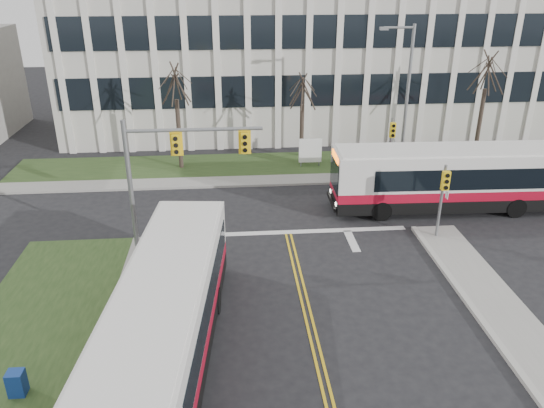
{
  "coord_description": "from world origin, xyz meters",
  "views": [
    {
      "loc": [
        -2.76,
        -15.41,
        12.1
      ],
      "look_at": [
        -0.88,
        7.27,
        2.0
      ],
      "focal_mm": 35.0,
      "sensor_mm": 36.0,
      "label": 1
    }
  ],
  "objects_px": {
    "streetlight": "(405,93)",
    "bus_main": "(166,326)",
    "bus_cross": "(451,180)",
    "directory_sign": "(310,151)",
    "newspaper_box_blue": "(17,385)"
  },
  "relations": [
    {
      "from": "streetlight",
      "to": "bus_cross",
      "type": "relative_size",
      "value": 0.72
    },
    {
      "from": "directory_sign",
      "to": "bus_cross",
      "type": "relative_size",
      "value": 0.16
    },
    {
      "from": "streetlight",
      "to": "bus_main",
      "type": "bearing_deg",
      "value": -126.71
    },
    {
      "from": "streetlight",
      "to": "bus_main",
      "type": "distance_m",
      "value": 22.08
    },
    {
      "from": "directory_sign",
      "to": "bus_main",
      "type": "relative_size",
      "value": 0.16
    },
    {
      "from": "streetlight",
      "to": "newspaper_box_blue",
      "type": "relative_size",
      "value": 9.68
    },
    {
      "from": "bus_main",
      "to": "newspaper_box_blue",
      "type": "relative_size",
      "value": 13.04
    },
    {
      "from": "directory_sign",
      "to": "bus_main",
      "type": "distance_m",
      "value": 20.22
    },
    {
      "from": "newspaper_box_blue",
      "to": "bus_main",
      "type": "bearing_deg",
      "value": 12.81
    },
    {
      "from": "directory_sign",
      "to": "bus_cross",
      "type": "xyz_separation_m",
      "value": [
        6.6,
        -7.16,
        0.53
      ]
    },
    {
      "from": "directory_sign",
      "to": "bus_cross",
      "type": "height_order",
      "value": "bus_cross"
    },
    {
      "from": "bus_cross",
      "to": "newspaper_box_blue",
      "type": "height_order",
      "value": "bus_cross"
    },
    {
      "from": "streetlight",
      "to": "directory_sign",
      "type": "relative_size",
      "value": 4.6
    },
    {
      "from": "streetlight",
      "to": "bus_main",
      "type": "xyz_separation_m",
      "value": [
        -13.03,
        -17.47,
        -3.54
      ]
    },
    {
      "from": "streetlight",
      "to": "bus_main",
      "type": "relative_size",
      "value": 0.74
    }
  ]
}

